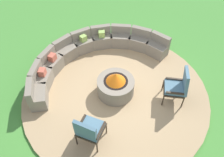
% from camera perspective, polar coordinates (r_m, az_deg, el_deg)
% --- Properties ---
extents(ground_plane, '(24.00, 24.00, 0.00)m').
position_cam_1_polar(ground_plane, '(6.84, 0.86, -3.60)').
color(ground_plane, '#478C38').
extents(patio_circle, '(5.28, 5.28, 0.06)m').
position_cam_1_polar(patio_circle, '(6.82, 0.86, -3.45)').
color(patio_circle, tan).
rests_on(patio_circle, ground_plane).
extents(fire_pit, '(1.04, 1.04, 0.76)m').
position_cam_1_polar(fire_pit, '(6.56, 0.90, -1.65)').
color(fire_pit, gray).
rests_on(fire_pit, patio_circle).
extents(curved_stone_bench, '(4.63, 2.04, 0.71)m').
position_cam_1_polar(curved_stone_bench, '(7.54, -5.17, 6.04)').
color(curved_stone_bench, gray).
rests_on(curved_stone_bench, patio_circle).
extents(lounge_chair_front_left, '(0.80, 0.83, 1.08)m').
position_cam_1_polar(lounge_chair_front_left, '(5.48, -5.61, -12.21)').
color(lounge_chair_front_left, '#2D2319').
rests_on(lounge_chair_front_left, patio_circle).
extents(lounge_chair_front_right, '(0.78, 0.81, 1.10)m').
position_cam_1_polar(lounge_chair_front_right, '(6.45, 15.77, -1.69)').
color(lounge_chair_front_right, '#2D2319').
rests_on(lounge_chair_front_right, patio_circle).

